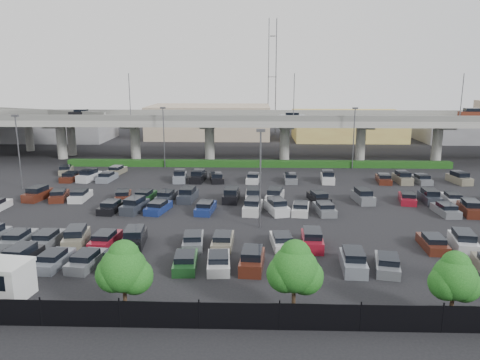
% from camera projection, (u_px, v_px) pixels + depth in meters
% --- Properties ---
extents(ground, '(280.00, 280.00, 0.00)m').
position_uv_depth(ground, '(259.00, 206.00, 56.50)').
color(ground, black).
extents(overpass, '(150.00, 13.00, 15.80)m').
position_uv_depth(overpass, '(257.00, 122.00, 86.18)').
color(overpass, gray).
rests_on(overpass, ground).
extents(on_ramp, '(50.93, 30.13, 8.80)m').
position_uv_depth(on_ramp, '(11.00, 117.00, 98.55)').
color(on_ramp, gray).
rests_on(on_ramp, ground).
extents(hedge, '(66.00, 1.60, 1.10)m').
position_uv_depth(hedge, '(258.00, 164.00, 80.75)').
color(hedge, '#143710').
rests_on(hedge, ground).
extents(fence, '(70.00, 0.10, 2.00)m').
position_uv_depth(fence, '(262.00, 316.00, 29.00)').
color(fence, black).
rests_on(fence, ground).
extents(tree_row, '(65.07, 3.66, 5.94)m').
position_uv_depth(tree_row, '(274.00, 268.00, 29.84)').
color(tree_row, '#332316').
rests_on(tree_row, ground).
extents(parked_cars, '(63.16, 41.70, 1.67)m').
position_uv_depth(parked_cars, '(257.00, 210.00, 52.76)').
color(parked_cars, black).
rests_on(parked_cars, ground).
extents(light_poles, '(66.90, 48.38, 10.30)m').
position_uv_depth(light_poles, '(226.00, 153.00, 57.20)').
color(light_poles, '#4B4B50').
rests_on(light_poles, ground).
extents(distant_buildings, '(138.00, 24.00, 9.00)m').
position_uv_depth(distant_buildings, '(307.00, 124.00, 115.57)').
color(distant_buildings, slate).
rests_on(distant_buildings, ground).
extents(comm_tower, '(2.40, 2.40, 30.00)m').
position_uv_depth(comm_tower, '(272.00, 75.00, 125.09)').
color(comm_tower, '#4B4B50').
rests_on(comm_tower, ground).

